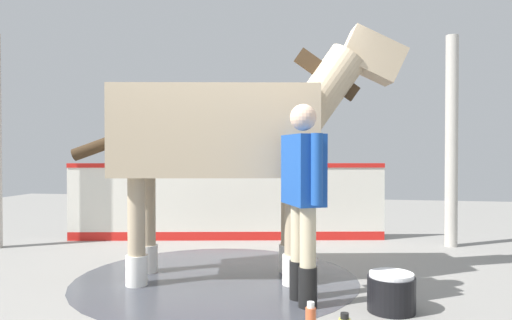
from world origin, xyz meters
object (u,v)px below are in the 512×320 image
at_px(wash_bucket, 391,292).
at_px(bottle_spray, 311,319).
at_px(horse, 229,136).
at_px(handler, 303,189).

relative_size(wash_bucket, bottle_spray, 1.68).
bearing_deg(horse, handler, -49.62).
xyz_separation_m(wash_bucket, bottle_spray, (-0.59, -0.56, -0.05)).
bearing_deg(wash_bucket, horse, 154.61).
height_order(wash_bucket, bottle_spray, wash_bucket).
height_order(horse, bottle_spray, horse).
xyz_separation_m(handler, wash_bucket, (0.69, -0.07, -0.78)).
bearing_deg(handler, bottle_spray, 73.53).
distance_m(wash_bucket, bottle_spray, 0.81).
bearing_deg(bottle_spray, handler, 98.86).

